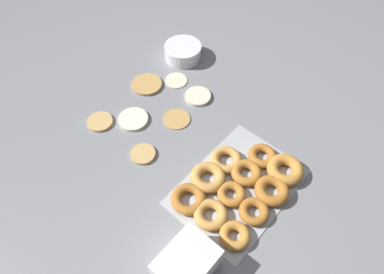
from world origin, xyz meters
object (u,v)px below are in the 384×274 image
at_px(pancake_4, 100,122).
at_px(container_stack, 187,265).
at_px(pancake_5, 177,119).
at_px(batter_bowl, 183,52).
at_px(pancake_3, 133,119).
at_px(pancake_6, 176,80).
at_px(pancake_2, 147,84).
at_px(pancake_0, 198,96).
at_px(donut_tray, 240,186).
at_px(pancake_1, 142,154).

height_order(pancake_4, container_stack, container_stack).
relative_size(pancake_5, batter_bowl, 0.64).
height_order(pancake_3, container_stack, container_stack).
distance_m(pancake_5, pancake_6, 0.20).
bearing_deg(batter_bowl, container_stack, -137.13).
height_order(pancake_2, pancake_4, pancake_2).
bearing_deg(pancake_2, container_stack, -125.63).
xyz_separation_m(pancake_3, pancake_6, (0.25, 0.02, -0.00)).
height_order(pancake_0, batter_bowl, batter_bowl).
height_order(pancake_4, donut_tray, donut_tray).
distance_m(pancake_5, donut_tray, 0.35).
distance_m(pancake_5, batter_bowl, 0.34).
bearing_deg(pancake_0, pancake_1, -174.38).
xyz_separation_m(batter_bowl, container_stack, (-0.64, -0.60, 0.02)).
bearing_deg(batter_bowl, donut_tray, -122.18).
xyz_separation_m(pancake_0, pancake_6, (0.01, 0.12, -0.00)).
xyz_separation_m(donut_tray, batter_bowl, (0.35, 0.55, 0.01)).
xyz_separation_m(pancake_2, batter_bowl, (0.22, 0.01, 0.02)).
bearing_deg(pancake_6, donut_tray, -115.10).
distance_m(pancake_2, donut_tray, 0.56).
relative_size(pancake_6, donut_tray, 0.22).
bearing_deg(pancake_3, pancake_0, -22.89).
bearing_deg(pancake_3, pancake_6, 5.20).
height_order(pancake_1, pancake_5, pancake_1).
distance_m(pancake_2, batter_bowl, 0.22).
xyz_separation_m(pancake_1, pancake_4, (-0.00, 0.22, -0.00)).
distance_m(pancake_4, pancake_6, 0.34).
distance_m(batter_bowl, container_stack, 0.88).
bearing_deg(pancake_5, pancake_0, 5.66).
height_order(pancake_0, pancake_6, pancake_0).
bearing_deg(pancake_6, batter_bowl, 30.98).
relative_size(pancake_2, pancake_3, 1.09).
bearing_deg(pancake_3, pancake_1, -121.38).
bearing_deg(batter_bowl, pancake_2, -178.43).
bearing_deg(pancake_2, batter_bowl, 1.57).
distance_m(pancake_1, pancake_4, 0.22).
distance_m(pancake_1, pancake_2, 0.33).
bearing_deg(donut_tray, pancake_3, 93.65).
distance_m(pancake_0, pancake_6, 0.13).
bearing_deg(container_stack, pancake_6, 45.19).
relative_size(pancake_1, pancake_5, 0.85).
bearing_deg(pancake_6, pancake_4, 170.06).
height_order(pancake_0, pancake_3, pancake_0).
height_order(pancake_1, pancake_6, pancake_1).
height_order(pancake_1, pancake_2, same).
bearing_deg(donut_tray, pancake_4, 102.09).
relative_size(pancake_3, donut_tray, 0.26).
height_order(pancake_5, donut_tray, donut_tray).
distance_m(pancake_4, donut_tray, 0.55).
xyz_separation_m(pancake_2, pancake_3, (-0.16, -0.09, 0.00)).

